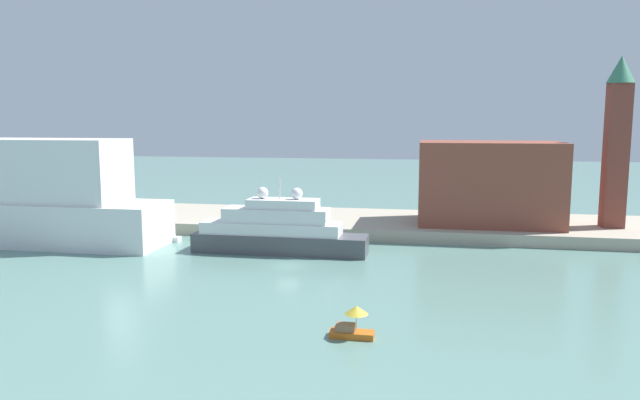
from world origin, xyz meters
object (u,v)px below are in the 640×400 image
object	(u,v)px
small_motorboat	(353,324)
person_figure	(276,215)
bell_tower	(617,136)
parked_car	(250,217)
large_yacht	(278,231)
mooring_bollard	(316,225)
harbor_building	(489,183)
work_barge	(162,239)

from	to	relation	value
small_motorboat	person_figure	bearing A→B (deg)	112.12
bell_tower	parked_car	size ratio (longest dim) A/B	5.69
bell_tower	person_figure	xyz separation A→B (m)	(-50.73, -2.49, -12.78)
large_yacht	person_figure	world-z (taller)	large_yacht
person_figure	large_yacht	bearing A→B (deg)	-74.51
parked_car	large_yacht	bearing A→B (deg)	-58.95
small_motorboat	mooring_bollard	xyz separation A→B (m)	(-10.59, 39.24, 0.96)
parked_car	mooring_bollard	xyz separation A→B (m)	(11.17, -3.08, -0.25)
person_figure	mooring_bollard	xyz separation A→B (m)	(7.57, -5.44, -0.37)
small_motorboat	bell_tower	world-z (taller)	bell_tower
harbor_building	parked_car	size ratio (longest dim) A/B	4.79
small_motorboat	harbor_building	distance (m)	49.78
small_motorboat	mooring_bollard	distance (m)	40.66
mooring_bollard	small_motorboat	bearing A→B (deg)	-74.90
small_motorboat	person_figure	xyz separation A→B (m)	(-18.16, 44.68, 1.33)
work_barge	parked_car	bearing A→B (deg)	39.64
small_motorboat	parked_car	bearing A→B (deg)	117.20
large_yacht	mooring_bollard	bearing A→B (deg)	71.78
bell_tower	parked_car	bearing A→B (deg)	-174.90
large_yacht	harbor_building	distance (m)	34.15
harbor_building	bell_tower	size ratio (longest dim) A/B	0.84
bell_tower	person_figure	world-z (taller)	bell_tower
large_yacht	small_motorboat	bearing A→B (deg)	-64.61
large_yacht	parked_car	bearing A→B (deg)	121.05
parked_car	mooring_bollard	distance (m)	11.58
large_yacht	bell_tower	bearing A→B (deg)	21.10
work_barge	bell_tower	bearing A→B (deg)	11.93
mooring_bollard	parked_car	bearing A→B (deg)	164.60
bell_tower	mooring_bollard	distance (m)	45.81
small_motorboat	parked_car	world-z (taller)	parked_car
small_motorboat	person_figure	size ratio (longest dim) A/B	2.31
mooring_bollard	work_barge	bearing A→B (deg)	-165.12
small_motorboat	work_barge	world-z (taller)	small_motorboat
large_yacht	small_motorboat	world-z (taller)	large_yacht
work_barge	bell_tower	xyz separation A→B (m)	(65.07, 13.75, 14.93)
large_yacht	bell_tower	size ratio (longest dim) A/B	0.93
work_barge	harbor_building	size ratio (longest dim) A/B	0.27
parked_car	person_figure	bearing A→B (deg)	33.31
large_yacht	bell_tower	world-z (taller)	bell_tower
harbor_building	bell_tower	world-z (taller)	bell_tower
small_motorboat	work_barge	xyz separation A→B (m)	(-32.49, 33.42, -0.81)
bell_tower	mooring_bollard	xyz separation A→B (m)	(-43.16, -7.92, -13.15)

